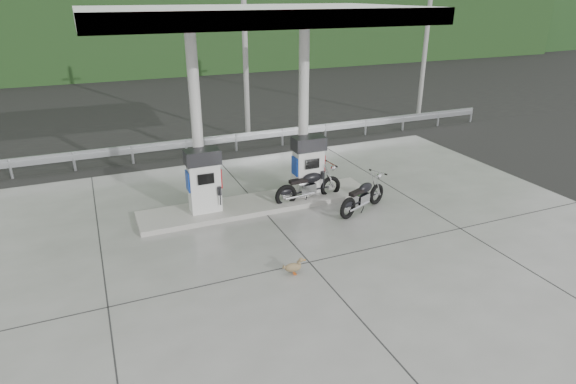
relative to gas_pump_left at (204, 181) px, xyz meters
name	(u,v)px	position (x,y,z in m)	size (l,w,h in m)	color
ground	(292,244)	(1.60, -2.50, -1.07)	(160.00, 160.00, 0.00)	black
forecourt_apron	(292,244)	(1.60, -2.50, -1.06)	(18.00, 14.00, 0.02)	slate
pump_island	(259,204)	(1.60, 0.00, -0.98)	(7.00, 1.40, 0.15)	#9E9C93
gas_pump_left	(204,181)	(0.00, 0.00, 0.00)	(0.95, 0.55, 1.80)	silver
gas_pump_right	(308,166)	(3.20, 0.00, 0.00)	(0.95, 0.55, 1.80)	silver
canopy_column_left	(196,121)	(0.00, 0.40, 1.60)	(0.30, 0.30, 5.00)	silver
canopy_column_right	(303,111)	(3.20, 0.40, 1.60)	(0.30, 0.30, 5.00)	silver
canopy_roof	(254,15)	(1.60, 0.00, 4.30)	(8.50, 5.00, 0.40)	white
guardrail	(211,136)	(1.60, 5.50, -0.36)	(26.00, 0.16, 1.42)	#9DA0A5
road	(193,132)	(1.60, 9.00, -1.07)	(60.00, 7.00, 0.01)	black
utility_pole_b	(245,43)	(3.60, 7.00, 2.93)	(0.22, 0.22, 8.00)	gray
utility_pole_c	(427,36)	(12.60, 7.00, 2.93)	(0.22, 0.22, 8.00)	gray
tree_band	(136,33)	(1.60, 27.50, 1.93)	(80.00, 6.00, 6.00)	black
forested_hills	(111,41)	(1.60, 57.50, -1.07)	(100.00, 40.00, 140.00)	black
motorcycle_left	(309,187)	(3.09, -0.28, -0.56)	(2.08, 0.66, 0.99)	black
motorcycle_right	(363,196)	(4.25, -1.48, -0.60)	(1.90, 0.60, 0.90)	black
duck	(293,268)	(1.04, -3.82, -0.88)	(0.47, 0.13, 0.34)	brown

